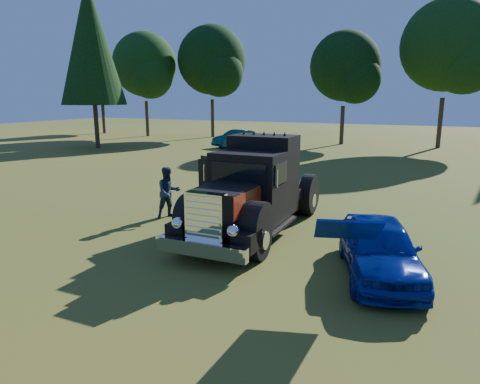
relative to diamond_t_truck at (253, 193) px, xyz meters
name	(u,v)px	position (x,y,z in m)	size (l,w,h in m)	color
ground	(264,263)	(1.27, -2.27, -1.28)	(120.00, 120.00, 0.00)	#355017
treeline	(408,53)	(2.39, 26.71, 6.38)	(72.10, 19.12, 13.84)	#2D2116
diamond_t_truck	(253,193)	(0.00, 0.00, 0.00)	(3.31, 7.16, 3.00)	black
hotrod_coupe	(379,248)	(4.04, -1.86, -0.58)	(2.76, 4.45, 1.89)	#07068F
spectator_near	(213,204)	(-1.39, -0.01, -0.50)	(0.57, 0.37, 1.57)	#212C4E
spectator_far	(169,192)	(-3.38, 0.37, -0.37)	(0.88, 0.69, 1.81)	#1D2645
distant_teal_car	(236,138)	(-10.51, 21.38, -0.56)	(1.52, 4.37, 1.44)	#093239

